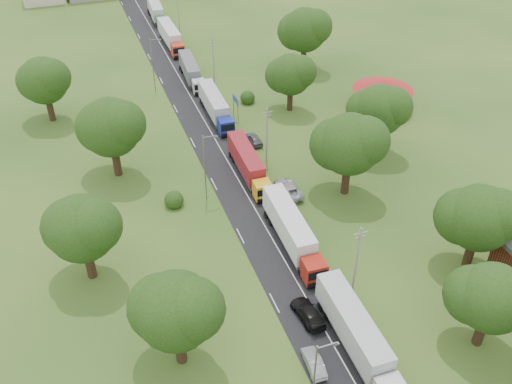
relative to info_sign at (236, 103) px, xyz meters
name	(u,v)px	position (x,y,z in m)	size (l,w,h in m)	color
ground	(284,260)	(-5.20, -35.00, -3.00)	(260.00, 260.00, 0.00)	#294C19
road	(234,172)	(-5.20, -15.00, -3.00)	(8.00, 200.00, 0.04)	black
info_sign	(236,103)	(0.00, 0.00, 0.00)	(0.12, 3.10, 4.10)	slate
pole_1	(357,259)	(0.30, -42.00, 1.68)	(1.60, 0.24, 9.00)	gray
pole_2	(267,135)	(0.30, -14.00, 1.68)	(1.60, 0.24, 9.00)	gray
pole_3	(213,61)	(0.30, 14.00, 1.68)	(1.60, 0.24, 9.00)	gray
pole_4	(178,12)	(0.30, 42.00, 1.68)	(1.60, 0.24, 9.00)	gray
lamp_0	(316,379)	(-10.55, -55.00, 2.55)	(2.03, 0.22, 10.00)	slate
lamp_1	(206,165)	(-10.55, -20.00, 2.55)	(2.03, 0.22, 10.00)	slate
lamp_2	(153,62)	(-10.55, 15.00, 2.55)	(2.03, 0.22, 10.00)	slate
tree_2	(491,297)	(8.79, -52.86, 3.59)	(8.00, 8.00, 10.10)	#382616
tree_3	(479,217)	(14.79, -42.84, 4.22)	(8.80, 8.80, 11.07)	#382616
tree_4	(349,144)	(7.79, -24.83, 4.85)	(9.60, 9.60, 12.05)	#382616
tree_5	(379,110)	(16.79, -16.84, 4.22)	(8.80, 8.80, 11.07)	#382616
tree_6	(291,74)	(9.79, 0.14, 3.59)	(8.00, 8.00, 10.10)	#382616
tree_7	(305,30)	(18.79, 15.17, 4.85)	(9.60, 9.60, 12.05)	#382616
tree_10	(176,309)	(-20.21, -44.84, 4.22)	(8.80, 8.80, 11.07)	#382616
tree_11	(81,227)	(-27.21, -29.84, 4.22)	(8.80, 8.80, 11.07)	#382616
tree_12	(110,127)	(-21.21, -9.83, 4.85)	(9.60, 9.60, 12.05)	#382616
tree_13	(43,80)	(-29.21, 10.16, 4.22)	(8.80, 8.80, 11.07)	#382616
house_cream	(383,90)	(24.80, -5.00, 0.64)	(10.08, 10.08, 5.80)	beige
truck_0	(357,335)	(-3.36, -49.63, -0.75)	(2.82, 15.34, 4.25)	silver
truck_1	(292,231)	(-3.36, -32.67, -0.75)	(2.99, 15.31, 4.24)	#9D1D12
truck_2	(248,164)	(-3.49, -16.56, -0.96)	(2.67, 13.89, 3.84)	gold
truck_3	(215,106)	(-3.05, 1.83, -0.89)	(2.72, 14.36, 3.98)	navy
truck_4	(191,71)	(-3.37, 17.09, -1.03)	(3.04, 13.50, 3.73)	silver
truck_5	(171,36)	(-3.20, 35.00, -0.83)	(2.65, 14.75, 4.09)	red
truck_6	(156,11)	(-2.83, 51.93, -0.91)	(3.12, 14.25, 3.94)	#2B6D28
car_lane_mid	(314,363)	(-8.20, -50.14, -2.33)	(1.43, 4.09, 1.35)	#999CA1
car_lane_rear	(308,313)	(-6.20, -44.17, -2.25)	(2.12, 5.21, 1.51)	black
car_verge_near	(288,189)	(0.30, -22.62, -2.21)	(2.64, 5.73, 1.59)	#B2B2B2
car_verge_far	(254,139)	(0.30, -8.36, -2.28)	(1.71, 4.26, 1.45)	#4D4F54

